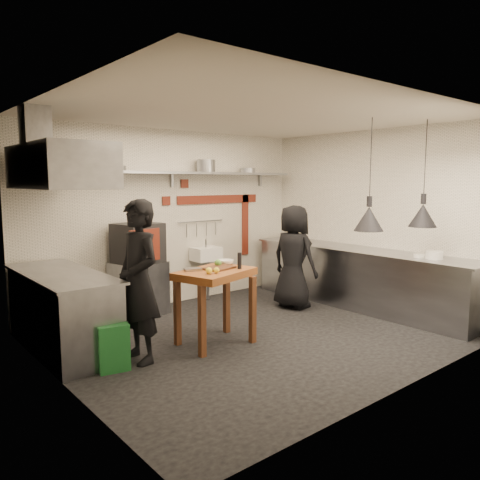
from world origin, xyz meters
TOP-DOWN VIEW (x-y plane):
  - floor at (0.00, 0.00)m, footprint 5.00×5.00m
  - ceiling at (0.00, 0.00)m, footprint 5.00×5.00m
  - wall_back at (0.00, 2.10)m, footprint 5.00×0.04m
  - wall_front at (0.00, -2.10)m, footprint 5.00×0.04m
  - wall_left at (-2.50, 0.00)m, footprint 0.04×4.20m
  - wall_right at (2.50, 0.00)m, footprint 0.04×4.20m
  - red_band_horiz at (0.95, 2.08)m, footprint 1.70×0.02m
  - red_band_vert at (1.55, 2.08)m, footprint 0.14×0.02m
  - red_tile_a at (0.25, 2.08)m, footprint 0.14×0.02m
  - red_tile_b at (-0.10, 2.08)m, footprint 0.14×0.02m
  - back_shelf at (0.00, 1.92)m, footprint 4.60×0.34m
  - shelf_bracket_left at (-1.90, 2.07)m, footprint 0.04×0.06m
  - shelf_bracket_mid at (0.00, 2.07)m, footprint 0.04×0.06m
  - shelf_bracket_right at (1.90, 2.07)m, footprint 0.04×0.06m
  - pan_far_left at (-1.63, 1.92)m, footprint 0.36×0.36m
  - pan_mid_left at (-0.98, 1.92)m, footprint 0.30×0.30m
  - stock_pot at (0.57, 1.92)m, footprint 0.36×0.36m
  - pan_right at (1.48, 1.92)m, footprint 0.34×0.34m
  - oven_stand at (-0.76, 1.82)m, footprint 0.79×0.74m
  - combi_oven at (-0.78, 1.76)m, footprint 0.70×0.67m
  - oven_door at (-0.83, 1.47)m, footprint 0.52×0.13m
  - oven_glass at (-0.80, 1.50)m, footprint 0.33×0.08m
  - hand_sink at (0.55, 1.92)m, footprint 0.46×0.34m
  - sink_tap at (0.55, 1.92)m, footprint 0.03×0.03m
  - sink_drain at (0.55, 1.88)m, footprint 0.06×0.06m
  - utensil_rail at (0.55, 2.06)m, footprint 0.90×0.02m
  - counter_right at (2.15, 0.00)m, footprint 0.70×3.80m
  - counter_right_top at (2.15, 0.00)m, footprint 0.76×3.90m
  - plate_stack at (2.12, -1.25)m, footprint 0.23×0.23m
  - small_bowl_right at (2.10, -1.05)m, footprint 0.23×0.23m
  - counter_left at (-2.15, 1.05)m, footprint 0.70×1.90m
  - counter_left_top at (-2.15, 1.05)m, footprint 0.76×2.00m
  - extractor_hood at (-2.10, 1.05)m, footprint 0.78×1.60m
  - hood_duct at (-2.35, 1.05)m, footprint 0.28×0.28m
  - green_bin at (-1.95, 0.15)m, footprint 0.37×0.37m
  - prep_table at (-0.64, 0.07)m, footprint 1.06×0.86m
  - cutting_board at (-0.56, 0.09)m, footprint 0.42×0.33m
  - pepper_mill at (-0.36, -0.06)m, footprint 0.05×0.05m
  - lemon_a at (-0.85, -0.09)m, footprint 0.10×0.10m
  - lemon_b at (-0.75, -0.11)m, footprint 0.09×0.09m
  - veg_ball at (-0.49, 0.21)m, footprint 0.12×0.12m
  - steel_tray at (-0.87, 0.20)m, footprint 0.23×0.19m
  - bowl at (-0.31, 0.27)m, footprint 0.22×0.22m
  - heat_lamp_near at (1.24, -0.79)m, footprint 0.40×0.40m
  - heat_lamp_far at (1.96, -1.14)m, footprint 0.44×0.44m
  - chef_left at (-1.61, 0.16)m, footprint 0.45×0.67m
  - chef_right at (1.32, 0.63)m, footprint 0.59×0.84m

SIDE VIEW (x-z plane):
  - floor at x=0.00m, z-range 0.00..0.00m
  - green_bin at x=-1.95m, z-range 0.00..0.50m
  - sink_drain at x=0.55m, z-range 0.01..0.67m
  - oven_stand at x=-0.76m, z-range 0.00..0.80m
  - counter_right at x=2.15m, z-range 0.00..0.90m
  - counter_left at x=-2.15m, z-range 0.00..0.90m
  - prep_table at x=-0.64m, z-range 0.00..0.92m
  - hand_sink at x=0.55m, z-range 0.67..0.89m
  - chef_right at x=1.32m, z-range 0.00..1.62m
  - chef_left at x=-1.61m, z-range 0.00..1.80m
  - counter_right_top at x=2.15m, z-range 0.90..0.93m
  - counter_left_top at x=-2.15m, z-range 0.90..0.93m
  - cutting_board at x=-0.56m, z-range 0.92..0.94m
  - steel_tray at x=-0.87m, z-range 0.92..0.95m
  - bowl at x=-0.31m, z-range 0.92..0.98m
  - small_bowl_right at x=2.10m, z-range 0.93..0.98m
  - lemon_b at x=-0.75m, z-range 0.92..0.99m
  - sink_tap at x=0.55m, z-range 0.89..1.03m
  - lemon_a at x=-0.85m, z-range 0.92..1.00m
  - veg_ball at x=-0.49m, z-range 0.92..1.02m
  - plate_stack at x=2.12m, z-range 0.93..1.04m
  - pepper_mill at x=-0.36m, z-range 0.92..1.12m
  - combi_oven at x=-0.78m, z-range 0.80..1.38m
  - oven_door at x=-0.83m, z-range 0.86..1.32m
  - oven_glass at x=-0.80m, z-range 0.92..1.26m
  - red_band_vert at x=1.55m, z-range 0.65..1.75m
  - utensil_rail at x=0.55m, z-range 1.31..1.33m
  - wall_back at x=0.00m, z-range 0.00..2.80m
  - wall_front at x=0.00m, z-range 0.00..2.80m
  - wall_left at x=-2.50m, z-range 0.00..2.80m
  - wall_right at x=2.50m, z-range 0.00..2.80m
  - red_band_horiz at x=0.95m, z-range 1.61..1.75m
  - red_tile_b at x=-0.10m, z-range 1.61..1.75m
  - red_tile_a at x=0.25m, z-range 1.88..2.02m
  - shelf_bracket_left at x=-1.90m, z-range 1.90..2.14m
  - shelf_bracket_mid at x=0.00m, z-range 1.90..2.14m
  - shelf_bracket_right at x=1.90m, z-range 1.90..2.14m
  - heat_lamp_near at x=1.24m, z-range 1.34..2.80m
  - heat_lamp_far at x=1.96m, z-range 1.37..2.80m
  - back_shelf at x=0.00m, z-range 2.10..2.14m
  - extractor_hood at x=-2.10m, z-range 1.90..2.40m
  - pan_mid_left at x=-0.98m, z-range 2.14..2.21m
  - pan_right at x=1.48m, z-range 2.14..2.22m
  - pan_far_left at x=-1.63m, z-range 2.14..2.23m
  - stock_pot at x=0.57m, z-range 2.14..2.34m
  - hood_duct at x=-2.35m, z-range 2.30..2.80m
  - ceiling at x=0.00m, z-range 2.80..2.80m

